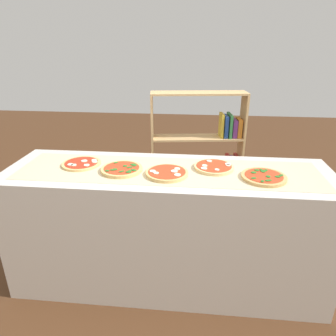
% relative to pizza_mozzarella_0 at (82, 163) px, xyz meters
% --- Properties ---
extents(ground_plane, '(12.00, 12.00, 0.00)m').
position_rel_pizza_mozzarella_0_xyz_m(ground_plane, '(0.64, -0.04, -0.96)').
color(ground_plane, '#4C2D19').
extents(counter, '(2.31, 0.68, 0.95)m').
position_rel_pizza_mozzarella_0_xyz_m(counter, '(0.64, -0.04, -0.48)').
color(counter, beige).
rests_on(counter, ground_plane).
extents(parchment_paper, '(2.10, 0.50, 0.00)m').
position_rel_pizza_mozzarella_0_xyz_m(parchment_paper, '(0.64, -0.04, -0.01)').
color(parchment_paper, beige).
rests_on(parchment_paper, counter).
extents(pizza_mozzarella_0, '(0.28, 0.28, 0.02)m').
position_rel_pizza_mozzarella_0_xyz_m(pizza_mozzarella_0, '(0.00, 0.00, 0.00)').
color(pizza_mozzarella_0, '#DBB26B').
rests_on(pizza_mozzarella_0, parchment_paper).
extents(pizza_spinach_1, '(0.29, 0.29, 0.03)m').
position_rel_pizza_mozzarella_0_xyz_m(pizza_spinach_1, '(0.32, -0.08, 0.00)').
color(pizza_spinach_1, '#DBB26B').
rests_on(pizza_spinach_1, parchment_paper).
extents(pizza_mozzarella_2, '(0.29, 0.29, 0.03)m').
position_rel_pizza_mozzarella_0_xyz_m(pizza_mozzarella_2, '(0.64, -0.12, 0.00)').
color(pizza_mozzarella_2, '#DBB26B').
rests_on(pizza_mozzarella_2, parchment_paper).
extents(pizza_mozzarella_3, '(0.28, 0.28, 0.03)m').
position_rel_pizza_mozzarella_0_xyz_m(pizza_mozzarella_3, '(0.96, 0.02, 0.00)').
color(pizza_mozzarella_3, '#E5C17F').
rests_on(pizza_mozzarella_3, parchment_paper).
extents(pizza_spinach_4, '(0.29, 0.29, 0.03)m').
position_rel_pizza_mozzarella_0_xyz_m(pizza_spinach_4, '(1.28, -0.11, 0.00)').
color(pizza_spinach_4, tan).
rests_on(pizza_spinach_4, parchment_paper).
extents(bookshelf, '(0.94, 0.35, 1.34)m').
position_rel_pizza_mozzarella_0_xyz_m(bookshelf, '(0.95, 0.98, -0.30)').
color(bookshelf, tan).
rests_on(bookshelf, ground_plane).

